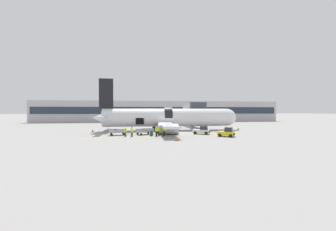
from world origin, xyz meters
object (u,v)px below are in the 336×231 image
object	(u,v)px
suitcase_on_tarmac_upright	(151,134)
baggage_cart_loading	(145,132)
ground_crew_loader_b	(164,131)
ground_crew_driver	(125,132)
ground_crew_marshal	(157,129)
baggage_cart_queued	(118,132)
baggage_tug_mid	(202,131)
ground_crew_supervisor	(156,131)
ground_crew_loader_a	(159,131)
ground_crew_helper	(132,131)
baggage_tug_lead	(227,133)
airplane	(166,118)

from	to	relation	value
suitcase_on_tarmac_upright	baggage_cart_loading	bearing A→B (deg)	113.23
ground_crew_loader_b	ground_crew_driver	world-z (taller)	ground_crew_loader_b
ground_crew_driver	ground_crew_marshal	xyz separation A→B (m)	(5.89, 4.78, 0.02)
baggage_cart_queued	baggage_cart_loading	bearing A→B (deg)	5.53
baggage_tug_mid	ground_crew_supervisor	distance (m)	9.11
baggage_cart_loading	ground_crew_driver	size ratio (longest dim) A/B	2.60
ground_crew_supervisor	suitcase_on_tarmac_upright	xyz separation A→B (m)	(-0.82, 0.58, -0.57)
baggage_tug_mid	baggage_cart_loading	size ratio (longest dim) A/B	0.85
ground_crew_loader_a	ground_crew_helper	xyz separation A→B (m)	(-4.66, -0.65, 0.03)
ground_crew_loader_a	baggage_cart_queued	bearing A→B (deg)	167.37
baggage_cart_queued	suitcase_on_tarmac_upright	bearing A→B (deg)	-17.58
baggage_tug_lead	ground_crew_driver	world-z (taller)	baggage_tug_lead
ground_crew_helper	baggage_tug_lead	bearing A→B (deg)	-7.37
ground_crew_loader_b	ground_crew_marshal	distance (m)	5.10
baggage_cart_loading	ground_crew_marshal	world-z (taller)	ground_crew_marshal
ground_crew_loader_a	ground_crew_driver	xyz separation A→B (m)	(-5.77, -0.45, -0.05)
baggage_tug_lead	ground_crew_supervisor	xyz separation A→B (m)	(-11.95, 1.88, 0.26)
ground_crew_driver	suitcase_on_tarmac_upright	size ratio (longest dim) A/B	1.82
baggage_tug_lead	baggage_cart_loading	bearing A→B (deg)	160.64
airplane	ground_crew_helper	size ratio (longest dim) A/B	19.37
airplane	ground_crew_marshal	bearing A→B (deg)	-114.14
baggage_tug_lead	ground_crew_supervisor	distance (m)	12.10
baggage_cart_queued	ground_crew_supervisor	world-z (taller)	ground_crew_supervisor
ground_crew_helper	ground_crew_marshal	xyz separation A→B (m)	(4.78, 4.98, -0.05)
ground_crew_marshal	ground_crew_helper	bearing A→B (deg)	-133.87
ground_crew_marshal	baggage_cart_queued	bearing A→B (deg)	-159.93
ground_crew_helper	suitcase_on_tarmac_upright	distance (m)	3.44
ground_crew_marshal	ground_crew_driver	bearing A→B (deg)	-140.97
baggage_cart_loading	ground_crew_helper	bearing A→B (deg)	-130.61
baggage_cart_loading	suitcase_on_tarmac_upright	world-z (taller)	baggage_cart_loading
ground_crew_loader_a	ground_crew_loader_b	bearing A→B (deg)	-37.06
ground_crew_helper	suitcase_on_tarmac_upright	size ratio (longest dim) A/B	1.99
ground_crew_loader_b	ground_crew_supervisor	size ratio (longest dim) A/B	1.00
airplane	suitcase_on_tarmac_upright	xyz separation A→B (m)	(-3.71, -9.77, -2.45)
ground_crew_helper	suitcase_on_tarmac_upright	xyz separation A→B (m)	(3.38, 0.38, -0.52)
ground_crew_loader_b	suitcase_on_tarmac_upright	size ratio (longest dim) A/B	2.11
ground_crew_helper	baggage_cart_loading	bearing A→B (deg)	49.39
baggage_tug_lead	ground_crew_marshal	bearing A→B (deg)	148.15
baggage_cart_loading	suitcase_on_tarmac_upright	distance (m)	2.60
ground_crew_loader_b	suitcase_on_tarmac_upright	bearing A→B (deg)	168.81
ground_crew_loader_b	ground_crew_marshal	world-z (taller)	ground_crew_loader_b
ground_crew_loader_b	ground_crew_marshal	xyz separation A→B (m)	(-0.81, 5.04, -0.10)
baggage_tug_lead	ground_crew_helper	size ratio (longest dim) A/B	1.87
baggage_tug_mid	baggage_cart_loading	world-z (taller)	baggage_tug_mid
airplane	baggage_cart_queued	distance (m)	12.70
ground_crew_loader_a	ground_crew_marshal	distance (m)	4.33
airplane	baggage_cart_loading	size ratio (longest dim) A/B	8.15
ground_crew_supervisor	baggage_cart_queued	bearing A→B (deg)	160.00
airplane	suitcase_on_tarmac_upright	distance (m)	10.74
baggage_cart_loading	ground_crew_marshal	xyz separation A→B (m)	(2.42, 2.22, 0.27)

